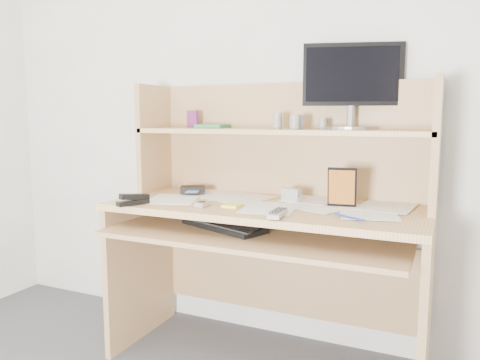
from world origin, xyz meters
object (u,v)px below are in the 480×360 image
at_px(keyboard, 223,225).
at_px(game_case, 342,187).
at_px(tv_remote, 278,213).
at_px(desk, 272,213).
at_px(monitor, 352,84).

distance_m(keyboard, game_case, 0.54).
height_order(tv_remote, game_case, game_case).
height_order(keyboard, game_case, game_case).
relative_size(keyboard, tv_remote, 2.60).
bearing_deg(keyboard, desk, 72.37).
xyz_separation_m(desk, keyboard, (-0.16, -0.19, -0.03)).
relative_size(game_case, monitor, 0.39).
distance_m(desk, keyboard, 0.25).
relative_size(desk, monitor, 3.25).
bearing_deg(tv_remote, monitor, 60.82).
bearing_deg(game_case, tv_remote, -132.24).
bearing_deg(game_case, keyboard, -169.31).
relative_size(tv_remote, game_case, 0.98).
bearing_deg(monitor, keyboard, -160.67).
bearing_deg(keyboard, monitor, 57.11).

